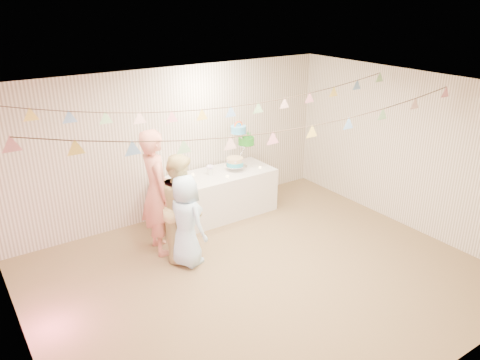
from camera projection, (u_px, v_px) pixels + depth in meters
floor at (260, 276)px, 6.57m from camera, size 6.00×6.00×0.00m
ceiling at (264, 92)px, 5.60m from camera, size 6.00×6.00×0.00m
back_wall at (175, 144)px, 8.01m from camera, size 6.00×6.00×0.00m
front_wall at (428, 284)px, 4.17m from camera, size 6.00×6.00×0.00m
left_wall at (13, 260)px, 4.53m from camera, size 5.00×5.00×0.00m
right_wall at (409, 151)px, 7.65m from camera, size 5.00×5.00×0.00m
table at (216, 195)px, 8.24m from camera, size 2.09×0.84×0.78m
cake_stand at (240, 148)px, 8.28m from camera, size 0.72×0.43×0.81m
cake_bottom at (235, 167)px, 8.27m from camera, size 0.31×0.31×0.15m
cake_middle at (246, 147)px, 8.46m from camera, size 0.27×0.27×0.22m
cake_top_tier at (239, 137)px, 8.14m from camera, size 0.25×0.25×0.19m
platter at (184, 184)px, 7.73m from camera, size 0.31×0.31×0.02m
posy at (210, 172)px, 8.07m from camera, size 0.15×0.15×0.17m
person_adult_a at (157, 192)px, 6.90m from camera, size 0.53×0.75×1.93m
person_adult_b at (182, 206)px, 6.84m from camera, size 0.93×0.98×1.61m
person_child at (186, 221)px, 6.66m from camera, size 0.58×0.75×1.38m
bunting_back at (216, 97)px, 6.54m from camera, size 5.60×1.10×0.40m
bunting_front at (273, 118)px, 5.55m from camera, size 5.60×0.90×0.36m
tealight_0 at (178, 186)px, 7.55m from camera, size 0.04×0.04×0.03m
tealight_1 at (193, 174)px, 8.04m from camera, size 0.04×0.04×0.03m
tealight_2 at (227, 176)px, 7.97m from camera, size 0.04×0.04×0.03m
tealight_3 at (226, 166)px, 8.44m from camera, size 0.04×0.04×0.03m
tealight_4 at (260, 167)px, 8.37m from camera, size 0.04×0.04×0.03m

